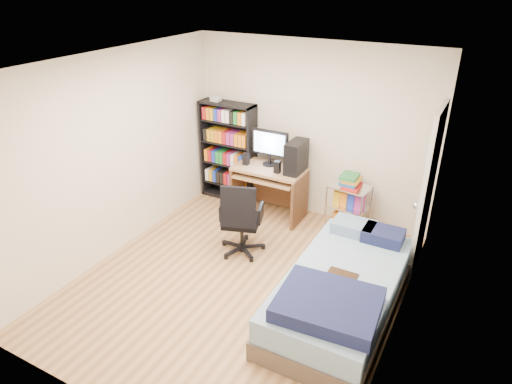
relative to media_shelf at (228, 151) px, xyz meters
The scene contains 7 objects.
room 2.28m from the media_shelf, 55.43° to the right, with size 3.58×4.08×2.58m.
media_shelf is the anchor object (origin of this frame).
computer_desk 0.95m from the media_shelf, 11.10° to the right, with size 1.01×0.59×1.27m.
office_chair 1.69m from the media_shelf, 53.22° to the right, with size 0.75×0.75×1.00m.
wire_cart 2.01m from the media_shelf, ahead, with size 0.57×0.44×0.85m.
bed 3.09m from the media_shelf, 36.16° to the right, with size 1.08×2.16×0.62m.
door 3.04m from the media_shelf, ahead, with size 0.12×0.80×2.00m.
Camera 1 is at (2.22, -3.74, 3.30)m, focal length 32.00 mm.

